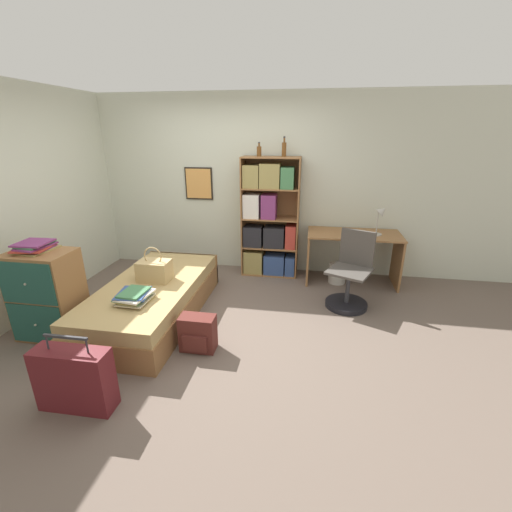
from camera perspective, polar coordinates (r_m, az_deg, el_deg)
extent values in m
plane|color=#66564C|center=(4.10, -8.75, -10.42)|extent=(14.00, 14.00, 0.00)
cube|color=beige|center=(5.28, -3.62, 11.70)|extent=(10.00, 0.06, 2.60)
cube|color=black|center=(5.39, -9.50, 11.83)|extent=(0.43, 0.02, 0.48)
cube|color=#DB994C|center=(5.38, -9.55, 11.81)|extent=(0.39, 0.01, 0.44)
cube|color=beige|center=(4.73, -34.56, 7.25)|extent=(0.06, 10.00, 2.60)
cube|color=olive|center=(4.25, -16.69, -7.80)|extent=(0.99, 2.08, 0.28)
cube|color=tan|center=(4.16, -16.98, -5.18)|extent=(0.96, 2.05, 0.15)
cube|color=olive|center=(5.06, -11.88, -1.84)|extent=(0.99, 0.04, 0.43)
cube|color=tan|center=(4.13, -16.58, -2.37)|extent=(0.36, 0.24, 0.24)
torus|color=tan|center=(4.06, -16.83, 0.01)|extent=(0.21, 0.02, 0.21)
cube|color=#99894C|center=(3.73, -19.32, -7.03)|extent=(0.30, 0.30, 0.02)
cube|color=beige|center=(3.72, -19.46, -6.88)|extent=(0.29, 0.34, 0.01)
cube|color=#99894C|center=(3.73, -19.60, -6.54)|extent=(0.22, 0.33, 0.02)
cube|color=#427A4C|center=(3.72, -19.75, -6.34)|extent=(0.32, 0.34, 0.01)
cube|color=#334C84|center=(3.71, -19.47, -6.17)|extent=(0.31, 0.33, 0.01)
cube|color=silver|center=(3.68, -19.55, -6.15)|extent=(0.31, 0.38, 0.02)
cube|color=#334C84|center=(3.70, -19.86, -5.83)|extent=(0.33, 0.36, 0.01)
cube|color=#427A4C|center=(3.68, -19.71, -5.70)|extent=(0.24, 0.31, 0.02)
cube|color=#5B191E|center=(3.14, -27.98, -17.69)|extent=(0.59, 0.20, 0.52)
cylinder|color=#2D2D33|center=(3.07, -31.47, -12.14)|extent=(0.01, 0.01, 0.12)
cylinder|color=#2D2D33|center=(2.88, -26.35, -13.29)|extent=(0.01, 0.01, 0.12)
cube|color=#2D2D33|center=(2.94, -29.19, -11.71)|extent=(0.35, 0.03, 0.02)
cube|color=olive|center=(4.19, -31.39, -5.50)|extent=(0.63, 0.43, 0.94)
cube|color=#1E4C42|center=(4.13, -32.78, -9.56)|extent=(0.59, 0.01, 0.43)
sphere|color=#B2A893|center=(4.13, -32.88, -9.64)|extent=(0.02, 0.02, 0.02)
cube|color=#1E4C42|center=(3.96, -33.98, -3.85)|extent=(0.59, 0.01, 0.43)
sphere|color=#B2A893|center=(3.95, -34.10, -3.92)|extent=(0.02, 0.02, 0.02)
cube|color=#99894C|center=(4.09, -32.72, 0.88)|extent=(0.33, 0.37, 0.02)
cube|color=#7A336B|center=(4.08, -32.73, 1.06)|extent=(0.26, 0.29, 0.01)
cube|color=#B2382D|center=(4.08, -33.00, 1.20)|extent=(0.35, 0.39, 0.01)
cube|color=#7A336B|center=(4.06, -32.85, 1.39)|extent=(0.27, 0.36, 0.02)
cube|color=#427A4C|center=(4.07, -32.92, 1.68)|extent=(0.25, 0.32, 0.02)
cube|color=#7A336B|center=(4.06, -33.13, 1.85)|extent=(0.31, 0.30, 0.02)
cube|color=olive|center=(5.11, -2.11, 6.51)|extent=(0.02, 0.36, 1.74)
cube|color=olive|center=(5.01, 7.01, 6.11)|extent=(0.02, 0.36, 1.74)
cube|color=olive|center=(5.21, 2.65, 6.78)|extent=(0.82, 0.01, 1.74)
cube|color=olive|center=(5.31, 2.27, -2.72)|extent=(0.79, 0.36, 0.02)
cube|color=olive|center=(5.17, 2.34, 1.64)|extent=(0.79, 0.36, 0.02)
cube|color=olive|center=(5.04, 2.41, 6.33)|extent=(0.79, 0.36, 0.02)
cube|color=olive|center=(4.96, 2.48, 11.21)|extent=(0.79, 0.36, 0.02)
cube|color=olive|center=(4.91, 2.56, 16.12)|extent=(0.79, 0.36, 0.02)
cube|color=#99894C|center=(5.26, -0.35, -0.81)|extent=(0.28, 0.27, 0.34)
cube|color=#334C84|center=(5.23, 3.09, -1.26)|extent=(0.30, 0.27, 0.30)
cube|color=#334C84|center=(5.21, 5.70, -1.46)|extent=(0.14, 0.27, 0.29)
cube|color=#232328|center=(5.14, -0.42, 3.41)|extent=(0.27, 0.27, 0.30)
cube|color=#232328|center=(5.09, 3.07, 3.26)|extent=(0.30, 0.27, 0.30)
cube|color=#B2382D|center=(5.07, 5.83, 3.32)|extent=(0.15, 0.27, 0.34)
cube|color=silver|center=(5.03, -0.66, 8.40)|extent=(0.23, 0.27, 0.34)
cube|color=#7A336B|center=(4.99, 2.21, 8.31)|extent=(0.21, 0.27, 0.34)
cube|color=#99894C|center=(4.96, -0.71, 13.17)|extent=(0.23, 0.27, 0.31)
cube|color=#99894C|center=(4.92, 2.40, 13.23)|extent=(0.28, 0.27, 0.34)
cube|color=#427A4C|center=(4.90, 5.31, 12.87)|extent=(0.18, 0.27, 0.29)
cylinder|color=brown|center=(4.94, 0.52, 17.03)|extent=(0.06, 0.06, 0.13)
cylinder|color=brown|center=(4.94, 0.52, 18.05)|extent=(0.03, 0.03, 0.04)
cylinder|color=#232328|center=(4.94, 0.52, 18.37)|extent=(0.03, 0.03, 0.02)
cylinder|color=brown|center=(4.92, 4.70, 17.26)|extent=(0.06, 0.06, 0.19)
cylinder|color=brown|center=(4.91, 4.74, 18.68)|extent=(0.02, 0.02, 0.06)
cylinder|color=#232328|center=(4.91, 4.76, 19.14)|extent=(0.03, 0.03, 0.02)
cube|color=olive|center=(4.96, 16.05, 3.53)|extent=(1.27, 0.61, 0.02)
cube|color=olive|center=(5.04, 8.68, -0.05)|extent=(0.03, 0.57, 0.71)
cube|color=olive|center=(5.18, 22.45, -0.81)|extent=(0.03, 0.57, 0.71)
cylinder|color=#ADA89E|center=(4.97, 19.34, 3.44)|extent=(0.16, 0.16, 0.02)
cylinder|color=#ADA89E|center=(4.93, 19.55, 5.19)|extent=(0.02, 0.02, 0.30)
cone|color=#ADA89E|center=(4.90, 20.33, 7.11)|extent=(0.16, 0.13, 0.16)
cylinder|color=black|center=(4.47, 14.78, -7.75)|extent=(0.51, 0.51, 0.06)
cylinder|color=#333338|center=(4.38, 15.01, -5.43)|extent=(0.05, 0.05, 0.46)
cube|color=#47423D|center=(4.28, 15.30, -2.46)|extent=(0.62, 0.62, 0.03)
cube|color=#47423D|center=(4.40, 16.51, 1.34)|extent=(0.40, 0.21, 0.45)
cube|color=#56231E|center=(3.52, -9.65, -12.52)|extent=(0.35, 0.19, 0.37)
cube|color=#56231E|center=(3.47, -10.19, -14.23)|extent=(0.24, 0.03, 0.16)
cylinder|color=#B7B2A8|center=(5.07, 13.37, -2.82)|extent=(0.24, 0.24, 0.28)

